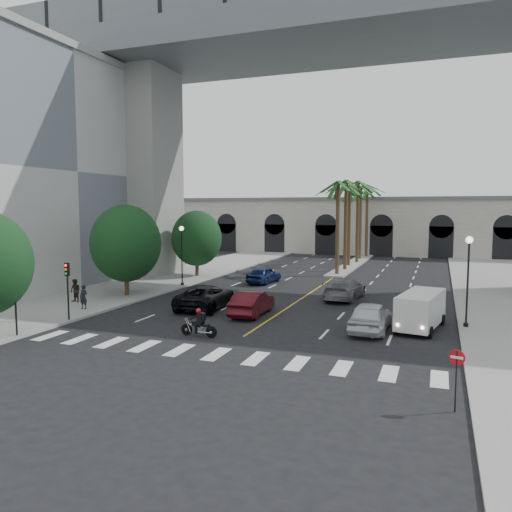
% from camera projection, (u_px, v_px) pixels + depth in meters
% --- Properties ---
extents(ground, '(140.00, 140.00, 0.00)m').
position_uv_depth(ground, '(229.00, 346.00, 25.18)').
color(ground, black).
rests_on(ground, ground).
extents(sidewalk_left, '(8.00, 100.00, 0.15)m').
position_uv_depth(sidewalk_left, '(141.00, 285.00, 44.35)').
color(sidewalk_left, gray).
rests_on(sidewalk_left, ground).
extents(median, '(2.00, 24.00, 0.20)m').
position_uv_depth(median, '(353.00, 264.00, 60.65)').
color(median, gray).
rests_on(median, ground).
extents(building_left, '(16.50, 32.50, 20.60)m').
position_uv_depth(building_left, '(5.00, 170.00, 44.69)').
color(building_left, '#B9B8B4').
rests_on(building_left, ground).
extents(pier_building, '(71.00, 10.50, 8.50)m').
position_uv_depth(pier_building, '(372.00, 225.00, 76.12)').
color(pier_building, silver).
rests_on(pier_building, ground).
extents(bridge, '(75.00, 13.00, 26.00)m').
position_uv_depth(bridge, '(366.00, 73.00, 42.74)').
color(bridge, gray).
rests_on(bridge, ground).
extents(palm_a, '(3.20, 3.20, 10.30)m').
position_uv_depth(palm_a, '(338.00, 186.00, 50.44)').
color(palm_a, '#47331E').
rests_on(palm_a, ground).
extents(palm_b, '(3.20, 3.20, 10.60)m').
position_uv_depth(palm_b, '(346.00, 185.00, 54.11)').
color(palm_b, '#47331E').
rests_on(palm_b, ground).
extents(palm_c, '(3.20, 3.20, 10.10)m').
position_uv_depth(palm_c, '(350.00, 191.00, 58.00)').
color(palm_c, '#47331E').
rests_on(palm_c, ground).
extents(palm_d, '(3.20, 3.20, 10.90)m').
position_uv_depth(palm_d, '(358.00, 186.00, 61.54)').
color(palm_d, '#47331E').
rests_on(palm_d, ground).
extents(palm_e, '(3.20, 3.20, 10.40)m').
position_uv_depth(palm_e, '(361.00, 191.00, 65.40)').
color(palm_e, '#47331E').
rests_on(palm_e, ground).
extents(palm_f, '(3.20, 3.20, 10.70)m').
position_uv_depth(palm_f, '(367.00, 189.00, 69.01)').
color(palm_f, '#47331E').
rests_on(palm_f, ground).
extents(street_tree_mid, '(5.44, 5.44, 7.21)m').
position_uv_depth(street_tree_mid, '(126.00, 243.00, 38.59)').
color(street_tree_mid, '#382616').
rests_on(street_tree_mid, ground).
extents(street_tree_far, '(5.04, 5.04, 6.68)m').
position_uv_depth(street_tree_far, '(197.00, 238.00, 49.83)').
color(street_tree_far, '#382616').
rests_on(street_tree_far, ground).
extents(lamp_post_left_far, '(0.40, 0.40, 5.35)m').
position_uv_depth(lamp_post_left_far, '(182.00, 250.00, 43.74)').
color(lamp_post_left_far, black).
rests_on(lamp_post_left_far, ground).
extents(lamp_post_right, '(0.40, 0.40, 5.35)m').
position_uv_depth(lamp_post_right, '(468.00, 274.00, 28.41)').
color(lamp_post_right, black).
rests_on(lamp_post_right, ground).
extents(traffic_signal_near, '(0.25, 0.18, 3.65)m').
position_uv_depth(traffic_signal_near, '(15.00, 292.00, 26.50)').
color(traffic_signal_near, black).
rests_on(traffic_signal_near, ground).
extents(traffic_signal_far, '(0.25, 0.18, 3.65)m').
position_uv_depth(traffic_signal_far, '(68.00, 281.00, 30.23)').
color(traffic_signal_far, black).
rests_on(traffic_signal_far, ground).
extents(motorcycle_rider, '(2.16, 0.58, 1.56)m').
position_uv_depth(motorcycle_rider, '(200.00, 324.00, 26.96)').
color(motorcycle_rider, black).
rests_on(motorcycle_rider, ground).
extents(car_a, '(2.16, 5.05, 1.70)m').
position_uv_depth(car_a, '(370.00, 316.00, 28.16)').
color(car_a, silver).
rests_on(car_a, ground).
extents(car_b, '(1.84, 4.89, 1.59)m').
position_uv_depth(car_b, '(252.00, 303.00, 32.39)').
color(car_b, '#440D13').
rests_on(car_b, ground).
extents(car_c, '(3.22, 6.16, 1.65)m').
position_uv_depth(car_c, '(205.00, 296.00, 34.62)').
color(car_c, black).
rests_on(car_c, ground).
extents(car_d, '(2.66, 5.82, 1.65)m').
position_uv_depth(car_d, '(344.00, 288.00, 37.99)').
color(car_d, slate).
rests_on(car_d, ground).
extents(car_e, '(2.33, 4.73, 1.55)m').
position_uv_depth(car_e, '(264.00, 275.00, 46.11)').
color(car_e, '#0F1F4A').
rests_on(car_e, ground).
extents(cargo_van, '(2.72, 5.23, 2.12)m').
position_uv_depth(cargo_van, '(421.00, 309.00, 28.52)').
color(cargo_van, silver).
rests_on(cargo_van, ground).
extents(pedestrian_a, '(0.59, 0.39, 1.62)m').
position_uv_depth(pedestrian_a, '(84.00, 297.00, 33.62)').
color(pedestrian_a, black).
rests_on(pedestrian_a, sidewalk_left).
extents(pedestrian_b, '(0.92, 0.78, 1.68)m').
position_uv_depth(pedestrian_b, '(75.00, 291.00, 36.00)').
color(pedestrian_b, black).
rests_on(pedestrian_b, sidewalk_left).
extents(do_not_enter_sign, '(0.53, 0.14, 2.19)m').
position_uv_depth(do_not_enter_sign, '(457.00, 367.00, 16.91)').
color(do_not_enter_sign, black).
rests_on(do_not_enter_sign, ground).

